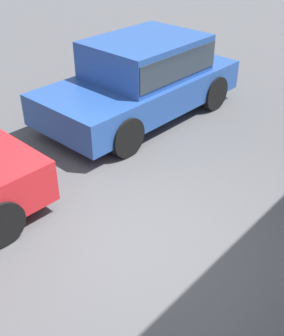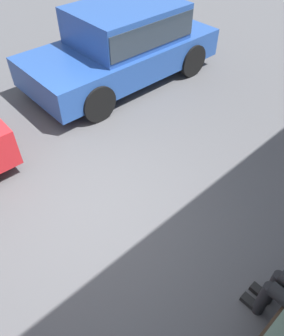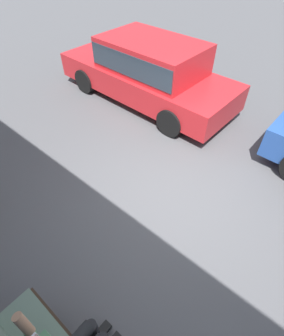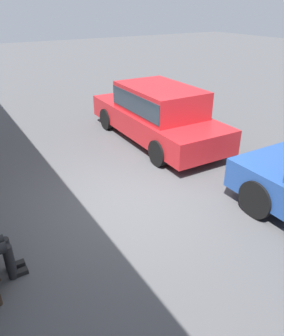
% 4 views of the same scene
% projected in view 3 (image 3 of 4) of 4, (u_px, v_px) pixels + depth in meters
% --- Properties ---
extents(ground_plane, '(60.00, 60.00, 0.00)m').
position_uv_depth(ground_plane, '(173.00, 194.00, 4.62)').
color(ground_plane, '#4C4C4F').
extents(parked_car_mid, '(4.66, 1.91, 1.51)m').
position_uv_depth(parked_car_mid, '(148.00, 69.00, 6.35)').
color(parked_car_mid, red).
rests_on(parked_car_mid, ground_plane).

